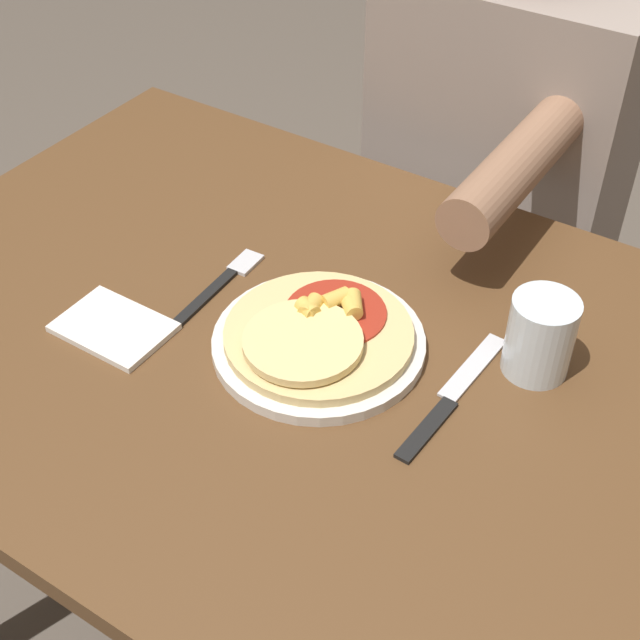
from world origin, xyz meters
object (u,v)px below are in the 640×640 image
object	(u,v)px
fork	(221,284)
person_diner	(498,170)
pizza	(318,332)
dining_table	(315,418)
plate	(320,342)
drinking_glass	(540,336)
knife	(451,397)

from	to	relation	value
fork	person_diner	bearing A→B (deg)	76.43
pizza	fork	world-z (taller)	pizza
pizza	fork	bearing A→B (deg)	169.96
pizza	dining_table	bearing A→B (deg)	169.29
plate	pizza	xyz separation A→B (m)	(-0.00, -0.00, 0.02)
plate	drinking_glass	distance (m)	0.24
plate	person_diner	size ratio (longest dim) A/B	0.21
knife	person_diner	xyz separation A→B (m)	(-0.19, 0.57, -0.08)
knife	person_diner	bearing A→B (deg)	108.83
plate	knife	xyz separation A→B (m)	(0.16, 0.01, -0.00)
plate	knife	world-z (taller)	plate
dining_table	drinking_glass	xyz separation A→B (m)	(0.22, 0.10, 0.17)
dining_table	drinking_glass	distance (m)	0.30
dining_table	plate	xyz separation A→B (m)	(0.01, 0.00, 0.13)
dining_table	plate	world-z (taller)	plate
fork	drinking_glass	xyz separation A→B (m)	(0.38, 0.08, 0.05)
dining_table	plate	bearing A→B (deg)	27.28
plate	person_diner	bearing A→B (deg)	93.02
pizza	plate	bearing A→B (deg)	87.10
pizza	knife	distance (m)	0.17
knife	person_diner	distance (m)	0.61
plate	person_diner	world-z (taller)	person_diner
person_diner	pizza	bearing A→B (deg)	-87.01
knife	drinking_glass	distance (m)	0.12
dining_table	person_diner	xyz separation A→B (m)	(-0.03, 0.58, 0.05)
pizza	knife	world-z (taller)	pizza
dining_table	knife	xyz separation A→B (m)	(0.17, 0.01, 0.13)
pizza	drinking_glass	size ratio (longest dim) A/B	2.26
dining_table	pizza	size ratio (longest dim) A/B	5.39
person_diner	dining_table	bearing A→B (deg)	-87.51
dining_table	fork	bearing A→B (deg)	169.98
fork	pizza	bearing A→B (deg)	-10.04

